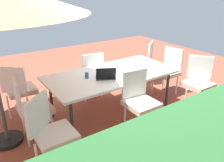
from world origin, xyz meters
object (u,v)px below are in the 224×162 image
Objects in this scene: chair_southwest at (144,60)px; chair_north at (139,99)px; cup at (87,75)px; chair_south at (91,73)px; dining_table at (112,75)px; chair_northwest at (198,80)px; chair_southeast at (19,88)px; chair_west at (168,69)px; chair_east at (30,106)px; chair_northeast at (51,130)px; laptop at (106,76)px.

chair_southwest is 2.00m from chair_north.
chair_north reaches higher than cup.
cup is (0.44, 0.67, 0.25)m from chair_south.
chair_northwest is at bearing 151.96° from dining_table.
dining_table is at bearing -166.40° from chair_southeast.
chair_west and chair_east have the same top height.
chair_northwest is at bearing 3.95° from chair_north.
chair_north is (-1.44, 1.46, 0.00)m from chair_southeast.
chair_northwest is 1.40m from chair_north.
chair_southwest is 1.49m from chair_northwest.
chair_west is at bearing 53.77° from chair_southwest.
chair_south is at bearing -57.80° from chair_east.
chair_southwest is 1.00× the size of chair_south.
chair_northwest is at bearing 54.15° from chair_southwest.
chair_northwest is at bearing 142.78° from chair_south.
dining_table is 1.62m from chair_northwest.
chair_west is at bearing -25.46° from chair_northeast.
chair_northeast is at bearing 54.60° from laptop.
chair_southeast is at bearing -110.85° from chair_west.
chair_south and chair_west have the same top height.
chair_northeast is 1.00× the size of chair_southeast.
chair_northeast is at bearing -171.99° from chair_east.
chair_west and chair_northeast have the same top height.
chair_southeast is at bearing 140.09° from chair_north.
chair_southeast reaches higher than cup.
laptop reaches higher than cup.
chair_east is 10.48× the size of cup.
chair_northwest is (-1.42, 0.76, -0.16)m from dining_table.
chair_west is 10.48× the size of cup.
chair_southwest and chair_west have the same top height.
chair_west is at bearing -84.93° from chair_east.
chair_northeast is 1.00× the size of chair_north.
chair_northwest is at bearing -40.15° from chair_northeast.
chair_northeast is at bearing -127.05° from chair_northwest.
cup is (0.48, -0.04, 0.09)m from dining_table.
cup is at bearing -10.63° from laptop.
chair_southeast is at bearing -27.73° from dining_table.
chair_northwest is 1.77m from laptop.
chair_north is (-1.46, 0.72, 0.00)m from chair_east.
chair_southwest is at bearing -170.87° from chair_south.
chair_southwest reaches higher than dining_table.
chair_west is 1.00× the size of chair_east.
chair_south is 1.00× the size of chair_southeast.
chair_north is (-0.06, 1.42, 0.00)m from chair_south.
dining_table is 0.49m from cup.
chair_west is at bearing -147.04° from laptop.
chair_south is at bearing -122.43° from chair_west.
chair_north is at bearing 123.31° from cup.
chair_southeast is at bearing -36.86° from cup.
chair_east is (1.44, -0.00, -0.16)m from dining_table.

